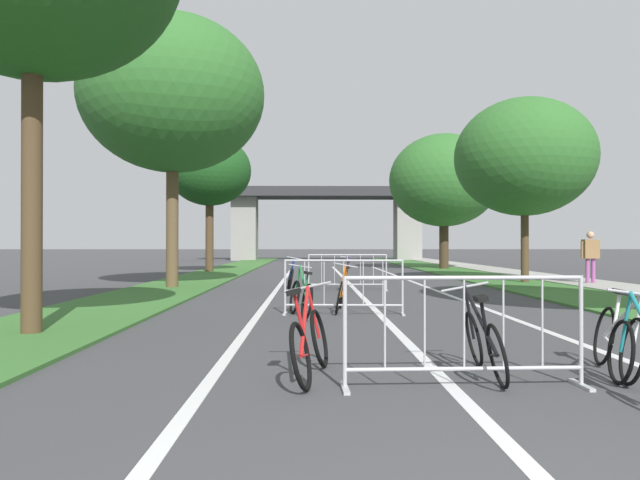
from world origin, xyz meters
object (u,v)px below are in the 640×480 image
bicycle_blue_5 (291,277)px  bicycle_black_6 (484,342)px  crowd_barrier_third (347,273)px  bicycle_red_4 (310,342)px  crowd_barrier_second (344,287)px  pedestrian_waiting (590,252)px  tree_left_cypress_far (210,171)px  crowd_barrier_nearest (464,332)px  tree_right_oak_mid (444,181)px  tree_right_oak_near (525,157)px  bicycle_orange_1 (342,293)px  bicycle_white_2 (618,339)px  bicycle_purple_3 (346,279)px  bicycle_green_0 (301,297)px  tree_left_maple_mid (172,95)px

bicycle_blue_5 → bicycle_black_6: 11.84m
crowd_barrier_third → bicycle_red_4: bearing=-95.5°
bicycle_red_4 → bicycle_blue_5: size_ratio=1.05×
crowd_barrier_second → pedestrian_waiting: 11.66m
tree_left_cypress_far → crowd_barrier_nearest: tree_left_cypress_far is taller
tree_right_oak_mid → crowd_barrier_nearest: bearing=-102.2°
tree_right_oak_near → crowd_barrier_third: tree_right_oak_near is taller
tree_left_cypress_far → crowd_barrier_third: 13.27m
bicycle_blue_5 → pedestrian_waiting: size_ratio=0.93×
tree_right_oak_mid → crowd_barrier_nearest: size_ratio=3.10×
crowd_barrier_second → pedestrian_waiting: bearing=43.2°
crowd_barrier_second → bicycle_red_4: bearing=-96.7°
crowd_barrier_second → bicycle_orange_1: crowd_barrier_second is taller
tree_left_cypress_far → bicycle_black_6: tree_left_cypress_far is taller
bicycle_white_2 → bicycle_purple_3: 11.00m
tree_left_cypress_far → crowd_barrier_nearest: size_ratio=2.80×
crowd_barrier_second → bicycle_black_6: size_ratio=1.43×
bicycle_black_6 → tree_left_cypress_far: bearing=109.4°
bicycle_orange_1 → bicycle_black_6: 6.01m
tree_right_oak_near → crowd_barrier_nearest: size_ratio=2.74×
bicycle_orange_1 → tree_right_oak_mid: bearing=-101.4°
tree_left_cypress_far → tree_right_oak_near: tree_left_cypress_far is taller
pedestrian_waiting → bicycle_green_0: bearing=41.2°
bicycle_orange_1 → bicycle_black_6: (1.13, -5.90, -0.01)m
tree_left_cypress_far → bicycle_green_0: 18.49m
tree_left_cypress_far → bicycle_white_2: size_ratio=4.00×
crowd_barrier_third → bicycle_blue_5: (-1.65, 0.39, -0.16)m
tree_left_maple_mid → tree_left_cypress_far: 10.29m
crowd_barrier_nearest → crowd_barrier_second: same height
tree_left_maple_mid → crowd_barrier_second: bearing=-54.6°
bicycle_white_2 → bicycle_orange_1: bearing=-54.8°
bicycle_orange_1 → bicycle_purple_3: 4.97m
crowd_barrier_third → bicycle_blue_5: 1.70m
bicycle_red_4 → bicycle_orange_1: bearing=93.9°
bicycle_green_0 → bicycle_red_4: bicycle_green_0 is taller
bicycle_blue_5 → bicycle_red_4: bearing=88.8°
crowd_barrier_third → bicycle_orange_1: crowd_barrier_third is taller
crowd_barrier_third → bicycle_green_0: bearing=-101.3°
tree_right_oak_mid → tree_left_cypress_far: bearing=-165.0°
tree_right_oak_near → bicycle_blue_5: tree_right_oak_near is taller
bicycle_blue_5 → tree_right_oak_near: bearing=-165.2°
tree_left_cypress_far → tree_right_oak_mid: 12.25m
pedestrian_waiting → bicycle_orange_1: bearing=40.5°
tree_left_cypress_far → bicycle_white_2: bearing=-70.4°
bicycle_green_0 → pedestrian_waiting: size_ratio=0.95×
crowd_barrier_second → bicycle_white_2: (2.52, -5.31, -0.15)m
tree_left_cypress_far → crowd_barrier_second: 18.31m
bicycle_white_2 → bicycle_black_6: 1.41m
crowd_barrier_second → crowd_barrier_third: size_ratio=1.00×
bicycle_green_0 → tree_right_oak_near: bearing=37.6°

